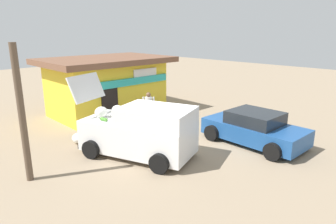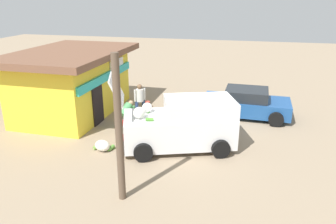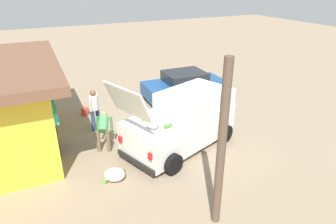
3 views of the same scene
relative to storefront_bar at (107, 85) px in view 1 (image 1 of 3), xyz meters
The scene contains 9 objects.
ground_plane 6.31m from the storefront_bar, 101.81° to the right, with size 60.00×60.00×0.00m, color gray.
storefront_bar is the anchor object (origin of this frame).
delivery_van 6.33m from the storefront_bar, 113.47° to the right, with size 3.18×4.73×2.81m.
parked_sedan 8.22m from the storefront_bar, 79.61° to the right, with size 2.32×4.05×1.32m.
vendor_standing 3.35m from the storefront_bar, 89.01° to the right, with size 0.48×0.48×1.61m.
customer_bending 3.66m from the storefront_bar, 116.27° to the right, with size 0.75×0.67×1.27m.
unloaded_banana_pile 4.80m from the storefront_bar, 139.31° to the right, with size 0.77×0.79×0.40m.
paint_bucket 3.78m from the storefront_bar, 63.89° to the right, with size 0.33×0.33×0.31m, color #BF3F33.
utility_pole 7.77m from the storefront_bar, 141.96° to the right, with size 0.20×0.20×4.11m, color brown.
Camera 1 is at (-7.77, -7.66, 4.43)m, focal length 32.18 mm.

